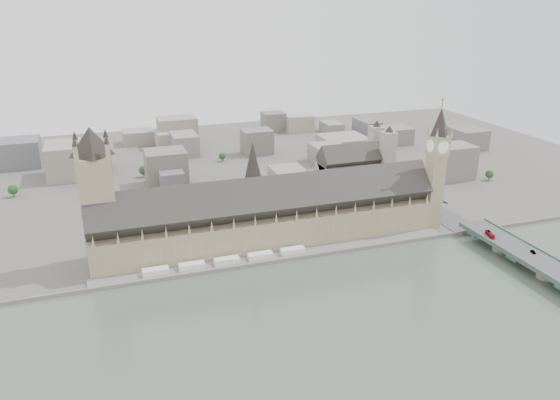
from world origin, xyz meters
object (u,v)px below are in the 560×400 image
object	(u,v)px
palace_of_westminster	(269,216)
westminster_abbey	(356,171)
car_silver	(533,252)
westminster_bridge	(538,266)
elizabeth_tower	(437,160)
victoria_tower	(97,191)
car_approach	(446,203)
red_bus_north	(490,234)

from	to	relation	value
palace_of_westminster	westminster_abbey	world-z (taller)	westminster_abbey
palace_of_westminster	car_silver	world-z (taller)	palace_of_westminster
palace_of_westminster	westminster_bridge	bearing A→B (deg)	-33.49
elizabeth_tower	westminster_abbey	xyz separation A→B (m)	(-27.08, 87.00, -33.01)
westminster_abbey	victoria_tower	bearing A→B (deg)	-163.50
palace_of_westminster	car_approach	xyz separation A→B (m)	(165.72, 7.52, -11.71)
elizabeth_tower	westminster_bridge	world-z (taller)	elizabeth_tower
victoria_tower	car_approach	xyz separation A→B (m)	(287.72, 1.22, -44.21)
westminster_abbey	red_bus_north	distance (m)	146.48
elizabeth_tower	red_bus_north	size ratio (longest dim) A/B	8.94
elizabeth_tower	red_bus_north	distance (m)	71.64
westminster_abbey	car_approach	world-z (taller)	westminster_abbey
westminster_abbey	red_bus_north	bearing A→B (deg)	-72.14
car_silver	car_approach	world-z (taller)	car_silver
car_approach	palace_of_westminster	bearing A→B (deg)	164.84
westminster_bridge	car_silver	xyz separation A→B (m)	(3.77, 10.10, 5.93)
palace_of_westminster	car_silver	xyz separation A→B (m)	(165.77, -97.10, -11.65)
westminster_abbey	red_bus_north	size ratio (longest dim) A/B	5.66
westminster_bridge	car_silver	world-z (taller)	car_silver
victoria_tower	red_bus_north	bearing A→B (deg)	-14.12
car_approach	westminster_bridge	bearing A→B (deg)	-109.61
car_silver	car_approach	bearing A→B (deg)	101.71
red_bus_north	car_approach	world-z (taller)	red_bus_north
elizabeth_tower	victoria_tower	bearing A→B (deg)	176.04
victoria_tower	red_bus_north	size ratio (longest dim) A/B	8.32
westminster_bridge	red_bus_north	distance (m)	44.62
elizabeth_tower	westminster_abbey	world-z (taller)	elizabeth_tower
palace_of_westminster	westminster_bridge	size ratio (longest dim) A/B	0.82
red_bus_north	car_silver	xyz separation A→B (m)	(10.10, -33.54, -0.87)
westminster_bridge	westminster_abbey	size ratio (longest dim) A/B	4.78
palace_of_westminster	victoria_tower	world-z (taller)	victoria_tower
palace_of_westminster	car_silver	bearing A→B (deg)	-30.36
palace_of_westminster	car_approach	bearing A→B (deg)	2.60
westminster_bridge	car_silver	distance (m)	12.30
palace_of_westminster	red_bus_north	world-z (taller)	palace_of_westminster
car_approach	car_silver	bearing A→B (deg)	-107.73
westminster_bridge	red_bus_north	size ratio (longest dim) A/B	27.03
victoria_tower	westminster_abbey	world-z (taller)	victoria_tower
car_silver	victoria_tower	bearing A→B (deg)	171.92
palace_of_westminster	red_bus_north	xyz separation A→B (m)	(155.66, -63.56, -10.78)
victoria_tower	westminster_abbey	distance (m)	244.79
elizabeth_tower	car_silver	bearing A→B (deg)	-71.99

